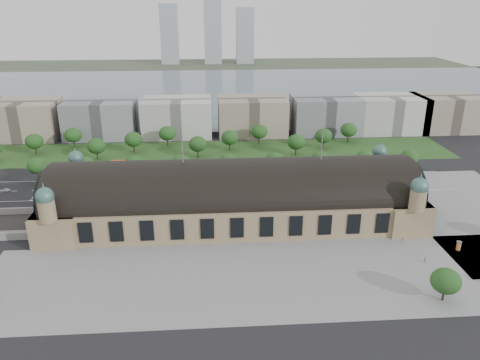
{
  "coord_description": "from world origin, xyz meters",
  "views": [
    {
      "loc": [
        -9.7,
        -174.53,
        85.44
      ],
      "look_at": [
        3.16,
        9.19,
        14.0
      ],
      "focal_mm": 35.0,
      "sensor_mm": 36.0,
      "label": 1
    }
  ],
  "objects": [
    {
      "name": "plaza_south",
      "position": [
        10.0,
        -44.0,
        0.0
      ],
      "size": [
        190.0,
        48.0,
        0.12
      ],
      "primitive_type": "cube",
      "color": "gray",
      "rests_on": "ground"
    },
    {
      "name": "bus_west",
      "position": [
        -16.31,
        28.51,
        1.71
      ],
      "size": [
        12.49,
        3.78,
        3.43
      ],
      "primitive_type": "imported",
      "rotation": [
        0.0,
        0.0,
        1.64
      ],
      "color": "red",
      "rests_on": "ground"
    },
    {
      "name": "office_2",
      "position": [
        -80.0,
        133.0,
        12.0
      ],
      "size": [
        45.0,
        32.0,
        24.0
      ],
      "primitive_type": "cube",
      "color": "gray",
      "rests_on": "ground"
    },
    {
      "name": "tree_row_5",
      "position": [
        0.0,
        53.0,
        7.43
      ],
      "size": [
        9.6,
        9.6,
        11.52
      ],
      "color": "#2D2116",
      "rests_on": "ground"
    },
    {
      "name": "parked_car_0",
      "position": [
        -64.39,
        21.0,
        0.71
      ],
      "size": [
        4.28,
        3.91,
        1.42
      ],
      "primitive_type": "imported",
      "rotation": [
        0.0,
        0.0,
        -0.88
      ],
      "color": "black",
      "rests_on": "ground"
    },
    {
      "name": "tree_belt_10",
      "position": [
        60.0,
        95.0,
        8.05
      ],
      "size": [
        10.4,
        10.4,
        12.48
      ],
      "color": "#2D2116",
      "rests_on": "ground"
    },
    {
      "name": "far_tower_mid",
      "position": [
        0.0,
        508.0,
        42.5
      ],
      "size": [
        24.0,
        24.0,
        85.0
      ],
      "primitive_type": "cube",
      "color": "#9EA8B2",
      "rests_on": "ground"
    },
    {
      "name": "traffic_car_5",
      "position": [
        52.79,
        47.21,
        0.65
      ],
      "size": [
        3.98,
        1.48,
        1.3
      ],
      "primitive_type": "imported",
      "rotation": [
        0.0,
        0.0,
        1.6
      ],
      "color": "#55565D",
      "rests_on": "ground"
    },
    {
      "name": "tree_belt_9",
      "position": [
        41.0,
        83.0,
        8.05
      ],
      "size": [
        10.4,
        10.4,
        12.48
      ],
      "color": "#2D2116",
      "rests_on": "ground"
    },
    {
      "name": "tree_belt_3",
      "position": [
        -73.0,
        83.0,
        8.05
      ],
      "size": [
        10.4,
        10.4,
        12.48
      ],
      "color": "#2D2116",
      "rests_on": "ground"
    },
    {
      "name": "bus_mid",
      "position": [
        9.56,
        32.0,
        1.48
      ],
      "size": [
        10.72,
        3.02,
        2.95
      ],
      "primitive_type": "imported",
      "rotation": [
        0.0,
        0.0,
        1.52
      ],
      "color": "white",
      "rests_on": "ground"
    },
    {
      "name": "parked_car_6",
      "position": [
        -24.51,
        21.0,
        0.77
      ],
      "size": [
        5.75,
        4.27,
        1.55
      ],
      "primitive_type": "imported",
      "rotation": [
        0.0,
        0.0,
        -1.12
      ],
      "color": "black",
      "rests_on": "ground"
    },
    {
      "name": "station",
      "position": [
        0.0,
        0.0,
        10.28
      ],
      "size": [
        150.0,
        48.4,
        44.3
      ],
      "color": "#99875F",
      "rests_on": "ground"
    },
    {
      "name": "traffic_car_4",
      "position": [
        5.57,
        34.47,
        0.74
      ],
      "size": [
        4.46,
        2.09,
        1.48
      ],
      "primitive_type": "imported",
      "rotation": [
        0.0,
        0.0,
        -1.65
      ],
      "color": "#182544",
      "rests_on": "ground"
    },
    {
      "name": "tree_belt_2",
      "position": [
        -92.0,
        107.0,
        8.05
      ],
      "size": [
        10.4,
        10.4,
        12.48
      ],
      "color": "#2D2116",
      "rests_on": "ground"
    },
    {
      "name": "parked_car_4",
      "position": [
        -57.07,
        21.54,
        0.79
      ],
      "size": [
        4.97,
        3.89,
        1.58
      ],
      "primitive_type": "imported",
      "rotation": [
        0.0,
        0.0,
        -1.03
      ],
      "color": "silver",
      "rests_on": "ground"
    },
    {
      "name": "pedestrian_0",
      "position": [
        61.82,
        -24.41,
        0.98
      ],
      "size": [
        1.1,
        0.9,
        1.96
      ],
      "primitive_type": "imported",
      "rotation": [
        0.0,
        0.0,
        -0.43
      ],
      "color": "gray",
      "rests_on": "ground"
    },
    {
      "name": "office_6",
      "position": [
        115.0,
        133.0,
        12.0
      ],
      "size": [
        45.0,
        32.0,
        24.0
      ],
      "primitive_type": "cube",
      "color": "silver",
      "rests_on": "ground"
    },
    {
      "name": "tree_belt_8",
      "position": [
        22.0,
        107.0,
        8.05
      ],
      "size": [
        10.4,
        10.4,
        12.48
      ],
      "color": "#2D2116",
      "rests_on": "ground"
    },
    {
      "name": "tree_belt_1",
      "position": [
        -111.0,
        95.0,
        8.05
      ],
      "size": [
        10.4,
        10.4,
        12.48
      ],
      "color": "#2D2116",
      "rests_on": "ground"
    },
    {
      "name": "petrol_station",
      "position": [
        -53.91,
        65.28,
        2.95
      ],
      "size": [
        14.0,
        13.0,
        5.05
      ],
      "color": "#E7460D",
      "rests_on": "ground"
    },
    {
      "name": "parked_car_3",
      "position": [
        -66.67,
        25.0,
        0.68
      ],
      "size": [
        4.27,
        3.36,
        1.36
      ],
      "primitive_type": "imported",
      "rotation": [
        0.0,
        0.0,
        -1.06
      ],
      "color": "#4F5256",
      "rests_on": "ground"
    },
    {
      "name": "bus_east",
      "position": [
        26.34,
        27.63,
        1.89
      ],
      "size": [
        13.73,
        3.92,
        3.78
      ],
      "primitive_type": "imported",
      "rotation": [
        0.0,
        0.0,
        1.52
      ],
      "color": "silver",
      "rests_on": "ground"
    },
    {
      "name": "ground",
      "position": [
        0.0,
        0.0,
        0.0
      ],
      "size": [
        900.0,
        900.0,
        0.0
      ],
      "primitive_type": "plane",
      "color": "black",
      "rests_on": "ground"
    },
    {
      "name": "traffic_car_0",
      "position": [
        -106.74,
        37.69,
        0.8
      ],
      "size": [
        4.84,
        2.28,
        1.6
      ],
      "primitive_type": "imported",
      "rotation": [
        0.0,
        0.0,
        -1.49
      ],
      "color": "white",
      "rests_on": "ground"
    },
    {
      "name": "plaza_east",
      "position": [
        103.0,
        0.0,
        0.0
      ],
      "size": [
        56.0,
        100.0,
        0.12
      ],
      "primitive_type": "cube",
      "color": "gray",
      "rests_on": "ground"
    },
    {
      "name": "traffic_car_1",
      "position": [
        -77.34,
        48.74,
        0.82
      ],
      "size": [
        5.11,
        2.21,
        1.64
      ],
      "primitive_type": "imported",
      "rotation": [
        0.0,
        0.0,
        1.67
      ],
      "color": "gray",
      "rests_on": "ground"
    },
    {
      "name": "parked_car_2",
      "position": [
        -48.36,
        25.0,
        0.65
      ],
      "size": [
        4.76,
        3.96,
        1.3
      ],
      "primitive_type": "imported",
      "rotation": [
        0.0,
        0.0,
        -1.0
      ],
      "color": "#181B45",
      "rests_on": "ground"
    },
    {
      "name": "office_3",
      "position": [
        -30.0,
        133.0,
        12.0
      ],
      "size": [
        45.0,
        32.0,
        24.0
      ],
      "primitive_type": "cube",
      "color": "silver",
      "rests_on": "ground"
    },
    {
      "name": "pedestrian_1",
      "position": [
        64.18,
        -38.37,
        0.94
      ],
      "size": [
        0.72,
        0.82,
        1.88
      ],
      "primitive_type": "imported",
      "rotation": [
        0.0,
        0.0,
        1.08
      ],
      "color": "gray",
      "rests_on": "ground"
    },
    {
      "name": "tree_row_9",
      "position": [
        96.0,
        53.0,
        7.43
      ],
      "size": [
        9.6,
        9.6,
        11.52
      ],
      "color": "#2D2116",
      "rests_on": "ground"
    },
    {
      "name": "tree_row_6",
      "position": [
        24.0,
        53.0,
        7.43
      ],
      "size": [
        9.6,
        9.6,
        11.52
      ],
      "color": "#2D2116",
      "rests_on": "ground"
    },
    {
      "name": "office_7",
      "position": [
        155.0,
        133.0,
        12.0
      ],
      "size": [
        45.0,
        32.0,
        24.0
      ],
      "primitive_type": "cube",
      "color": "tan",
      "rests_on": "ground"
    },
    {
      "name": "parked_car_5",
      "position": [
        -37.45,
        25.0,
        0.8
      ],
      "size": [
        6.32,
        5.16,
        1.6
      ],
      "primitive_type": "imported",
      "rotation": [
        0.0,
        0.0,
        -1.05
      ],
      "color": "#9CA0A4",
      "rests_on": "ground"
    },
    {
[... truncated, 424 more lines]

